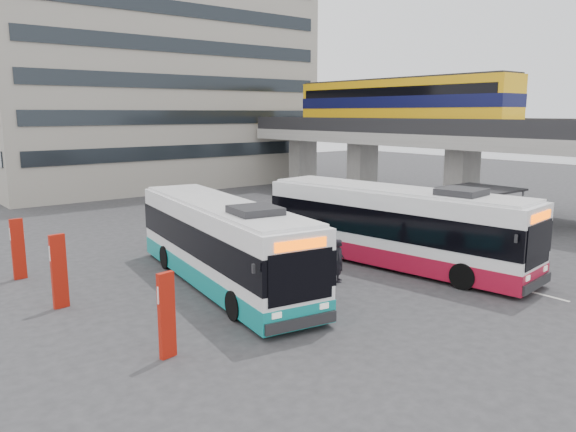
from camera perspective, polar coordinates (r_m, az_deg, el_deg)
ground at (r=25.25m, az=10.06°, el=-5.78°), size 120.00×120.00×0.00m
viaduct at (r=45.78m, az=12.05°, el=9.28°), size 8.00×32.00×9.68m
bike_shelter at (r=33.21m, az=15.94°, el=0.78°), size 10.00×4.00×2.54m
office_block at (r=57.59m, az=-13.97°, el=15.65°), size 30.00×15.00×25.00m
road_markings at (r=25.47m, az=18.92°, el=-6.04°), size 0.15×7.60×0.01m
bus_main at (r=26.43m, az=10.69°, el=-1.06°), size 4.62×13.36×3.87m
bus_teal at (r=23.08m, az=-6.75°, el=-2.81°), size 4.59×12.81×3.71m
pedestrian at (r=23.60m, az=5.21°, el=-4.52°), size 0.77×0.78×1.82m
sign_totem_south at (r=16.65m, az=-12.23°, el=-9.71°), size 0.55×0.25×2.55m
sign_totem_mid at (r=21.89m, az=-22.25°, el=-5.12°), size 0.59×0.22×2.73m
sign_totem_north at (r=26.38m, az=-25.73°, el=-2.95°), size 0.56×0.18×2.61m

